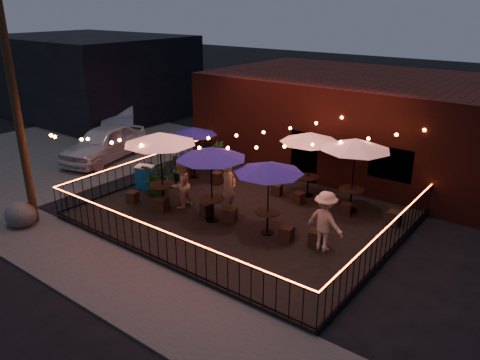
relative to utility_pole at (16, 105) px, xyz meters
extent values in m
plane|color=black|center=(5.40, 2.60, -4.00)|extent=(110.00, 110.00, 0.00)
cube|color=black|center=(5.40, 4.60, -3.92)|extent=(10.00, 8.00, 0.15)
cube|color=#3E3C39|center=(5.40, -0.65, -3.98)|extent=(18.00, 2.50, 0.05)
cube|color=#3E3C39|center=(-6.60, 6.60, -3.99)|extent=(11.00, 12.00, 0.02)
cube|color=#39150F|center=(6.40, 12.60, -2.00)|extent=(14.00, 8.00, 4.00)
cube|color=black|center=(5.40, 8.72, -2.90)|extent=(1.20, 0.24, 2.20)
cube|color=black|center=(8.90, 8.72, -2.40)|extent=(1.60, 0.24, 1.20)
cube|color=black|center=(-12.60, 11.60, -1.50)|extent=(12.00, 9.00, 5.00)
cylinder|color=#352315|center=(0.00, 0.00, 0.00)|extent=(0.26, 0.26, 8.00)
cube|color=black|center=(5.40, 0.60, -3.77)|extent=(10.00, 0.04, 0.04)
cube|color=black|center=(5.40, 0.60, -2.85)|extent=(10.00, 0.04, 0.04)
cube|color=#E9551A|center=(5.40, 0.60, -2.82)|extent=(10.00, 0.03, 0.02)
cube|color=black|center=(0.40, 4.60, -3.77)|extent=(0.04, 8.00, 0.04)
cube|color=black|center=(0.40, 4.60, -2.85)|extent=(0.04, 8.00, 0.04)
cube|color=#E9551A|center=(0.40, 4.60, -2.82)|extent=(0.03, 8.00, 0.02)
cube|color=black|center=(10.40, 4.60, -3.77)|extent=(0.04, 8.00, 0.04)
cube|color=black|center=(10.40, 4.60, -2.85)|extent=(0.04, 8.00, 0.04)
cube|color=#E9551A|center=(10.40, 4.60, -2.82)|extent=(0.03, 8.00, 0.02)
cylinder|color=black|center=(2.80, 3.30, -3.83)|extent=(0.50, 0.50, 0.03)
cylinder|color=black|center=(2.80, 3.30, -3.43)|extent=(0.07, 0.07, 0.82)
cylinder|color=black|center=(2.80, 3.30, -3.01)|extent=(0.91, 0.91, 0.05)
cylinder|color=black|center=(2.80, 3.30, -2.49)|extent=(0.05, 0.05, 2.72)
cone|color=white|center=(2.80, 3.30, -1.30)|extent=(3.31, 3.31, 0.40)
cylinder|color=black|center=(1.60, 6.22, -3.84)|extent=(0.39, 0.39, 0.03)
cylinder|color=black|center=(1.60, 6.22, -3.52)|extent=(0.05, 0.05, 0.64)
cylinder|color=black|center=(1.60, 6.22, -3.20)|extent=(0.71, 0.71, 0.04)
cylinder|color=black|center=(1.60, 6.22, -2.79)|extent=(0.04, 0.04, 2.12)
cone|color=navy|center=(1.60, 6.22, -1.86)|extent=(2.29, 2.29, 0.31)
cylinder|color=black|center=(4.87, 3.54, -3.83)|extent=(0.46, 0.46, 0.03)
cylinder|color=black|center=(4.87, 3.54, -3.46)|extent=(0.06, 0.06, 0.76)
cylinder|color=black|center=(4.87, 3.54, -3.07)|extent=(0.84, 0.84, 0.04)
cylinder|color=black|center=(4.87, 3.54, -2.59)|extent=(0.05, 0.05, 2.52)
cone|color=navy|center=(4.87, 3.54, -1.49)|extent=(2.76, 2.76, 0.37)
cylinder|color=black|center=(6.33, 7.34, -3.83)|extent=(0.45, 0.45, 0.03)
cylinder|color=black|center=(6.33, 7.34, -3.47)|extent=(0.06, 0.06, 0.73)
cylinder|color=black|center=(6.33, 7.34, -3.10)|extent=(0.81, 0.81, 0.04)
cylinder|color=black|center=(6.33, 7.34, -2.63)|extent=(0.04, 0.04, 2.43)
cone|color=white|center=(6.33, 7.34, -1.57)|extent=(2.72, 2.72, 0.35)
cylinder|color=black|center=(6.86, 3.88, -3.84)|extent=(0.43, 0.43, 0.03)
cylinder|color=black|center=(6.86, 3.88, -3.49)|extent=(0.06, 0.06, 0.70)
cylinder|color=black|center=(6.86, 3.88, -3.13)|extent=(0.78, 0.78, 0.04)
cylinder|color=black|center=(6.86, 3.88, -2.68)|extent=(0.04, 0.04, 2.35)
cone|color=navy|center=(6.86, 3.88, -1.65)|extent=(2.66, 2.66, 0.34)
cylinder|color=black|center=(8.19, 7.06, -3.83)|extent=(0.47, 0.47, 0.03)
cylinder|color=black|center=(8.19, 7.06, -3.45)|extent=(0.06, 0.06, 0.78)
cylinder|color=black|center=(8.19, 7.06, -3.05)|extent=(0.86, 0.86, 0.04)
cylinder|color=black|center=(8.19, 7.06, -2.56)|extent=(0.05, 0.05, 2.58)
cone|color=white|center=(8.19, 7.06, -1.43)|extent=(2.38, 2.38, 0.38)
cube|color=black|center=(1.62, 2.90, -3.64)|extent=(0.42, 0.42, 0.42)
cube|color=black|center=(2.99, 3.00, -3.60)|extent=(0.51, 0.51, 0.49)
cube|color=black|center=(1.28, 6.07, -3.60)|extent=(0.55, 0.55, 0.50)
cube|color=black|center=(2.82, 6.22, -3.61)|extent=(0.45, 0.45, 0.48)
cube|color=black|center=(4.45, 3.74, -3.64)|extent=(0.44, 0.44, 0.43)
cube|color=black|center=(5.43, 3.81, -3.62)|extent=(0.50, 0.50, 0.47)
cube|color=black|center=(5.38, 6.67, -3.64)|extent=(0.42, 0.42, 0.42)
cube|color=black|center=(6.44, 6.55, -3.65)|extent=(0.39, 0.39, 0.40)
cube|color=black|center=(7.61, 3.81, -3.62)|extent=(0.44, 0.44, 0.46)
cube|color=black|center=(8.47, 4.08, -3.61)|extent=(0.51, 0.51, 0.49)
cube|color=black|center=(8.22, 6.67, -3.65)|extent=(0.42, 0.42, 0.40)
cube|color=black|center=(9.82, 6.88, -3.61)|extent=(0.40, 0.40, 0.48)
imported|color=#D4B190|center=(4.99, 4.27, -2.92)|extent=(0.49, 0.70, 1.86)
imported|color=tan|center=(3.31, 3.69, -3.01)|extent=(0.67, 0.84, 1.69)
imported|color=tan|center=(8.76, 4.01, -2.94)|extent=(1.27, 0.84, 1.83)
imported|color=#15350A|center=(1.77, 4.08, -3.15)|extent=(1.39, 1.25, 1.41)
imported|color=#113B0D|center=(1.70, 5.29, -3.21)|extent=(0.82, 0.72, 1.29)
imported|color=#0F350C|center=(1.93, 7.27, -3.17)|extent=(0.95, 0.95, 1.35)
cube|color=#0E54A1|center=(0.90, 4.17, -3.42)|extent=(0.78, 0.69, 0.87)
cube|color=silver|center=(0.90, 4.17, -2.96)|extent=(0.84, 0.74, 0.05)
ellipsoid|color=#3F3F3B|center=(-0.10, -0.41, -3.61)|extent=(1.12, 0.99, 0.79)
imported|color=silver|center=(-3.68, 5.74, -3.19)|extent=(2.97, 5.06, 1.62)
imported|color=#A7A8AF|center=(-7.36, 9.59, -3.20)|extent=(4.79, 4.50, 1.61)
camera|label=1|loc=(14.21, -7.15, 2.97)|focal=35.00mm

